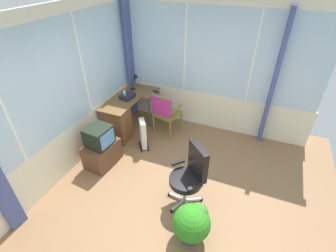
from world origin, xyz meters
TOP-DOWN VIEW (x-y plane):
  - ground at (0.00, 0.00)m, footprint 5.58×5.05m
  - north_window_panel at (-0.00, 2.05)m, footprint 4.58×0.07m
  - east_window_panel at (2.32, 0.00)m, footprint 0.07×4.05m
  - curtain_corner at (2.19, 1.92)m, footprint 0.23×0.07m
  - curtain_east_far at (2.24, -1.11)m, footprint 0.23×0.08m
  - desk at (1.15, 1.71)m, footprint 1.42×0.76m
  - desk_lamp at (2.03, 1.73)m, footprint 0.23×0.20m
  - tv_remote at (2.04, 1.24)m, footprint 0.07×0.15m
  - spray_bottle at (1.49, 1.71)m, footprint 0.06×0.06m
  - paper_tray at (1.55, 1.68)m, footprint 0.33×0.28m
  - wooden_armchair at (1.62, 0.87)m, footprint 0.58×0.57m
  - office_chair at (0.09, -0.22)m, footprint 0.60×0.61m
  - tv_on_stand at (0.32, 1.58)m, footprint 0.68×0.50m
  - space_heater at (1.05, 1.09)m, footprint 0.36×0.32m
  - potted_plant at (-0.49, -0.44)m, footprint 0.52×0.52m

SIDE VIEW (x-z plane):
  - ground at x=0.00m, z-range -0.06..0.00m
  - space_heater at x=1.05m, z-range 0.00..0.64m
  - potted_plant at x=-0.49m, z-range 0.04..0.62m
  - tv_on_stand at x=0.32m, z-range -0.05..0.76m
  - desk at x=1.15m, z-range 0.03..0.80m
  - wooden_armchair at x=1.62m, z-range 0.12..1.08m
  - office_chair at x=0.09m, z-range 0.08..1.16m
  - tv_remote at x=2.04m, z-range 0.77..0.79m
  - paper_tray at x=1.55m, z-range 0.77..0.86m
  - spray_bottle at x=1.49m, z-range 0.76..0.98m
  - desk_lamp at x=2.03m, z-range 0.82..1.16m
  - curtain_corner at x=2.19m, z-range 0.00..2.64m
  - curtain_east_far at x=2.24m, z-range 0.00..2.64m
  - north_window_panel at x=0.00m, z-range 0.00..2.74m
  - east_window_panel at x=2.32m, z-range 0.00..2.74m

